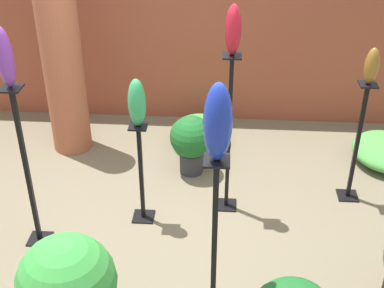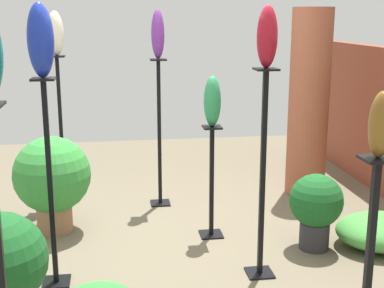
% 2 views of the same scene
% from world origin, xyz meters
% --- Properties ---
extents(ground_plane, '(8.00, 8.00, 0.00)m').
position_xyz_m(ground_plane, '(0.00, 0.00, 0.00)').
color(ground_plane, '#6B604C').
extents(brick_pillar, '(0.43, 0.43, 2.01)m').
position_xyz_m(brick_pillar, '(-1.17, 1.52, 1.01)').
color(brick_pillar, '#9E5138').
rests_on(brick_pillar, ground).
extents(pedestal_jade, '(0.20, 0.20, 1.00)m').
position_xyz_m(pedestal_jade, '(-0.16, 0.28, 0.45)').
color(pedestal_jade, black).
rests_on(pedestal_jade, ground).
extents(pedestal_violet, '(0.20, 0.20, 1.51)m').
position_xyz_m(pedestal_violet, '(-1.05, -0.10, 0.70)').
color(pedestal_violet, black).
rests_on(pedestal_violet, ground).
extents(pedestal_ruby, '(0.20, 0.20, 1.57)m').
position_xyz_m(pedestal_ruby, '(0.62, 0.52, 0.73)').
color(pedestal_ruby, black).
rests_on(pedestal_ruby, ground).
extents(pedestal_bronze, '(0.20, 0.20, 1.24)m').
position_xyz_m(pedestal_bronze, '(1.84, 0.75, 0.57)').
color(pedestal_bronze, black).
rests_on(pedestal_bronze, ground).
extents(pedestal_teal, '(0.20, 0.20, 1.53)m').
position_xyz_m(pedestal_teal, '(1.64, -1.15, 0.71)').
color(pedestal_teal, black).
rests_on(pedestal_teal, ground).
extents(pedestal_ivory, '(0.20, 0.20, 1.54)m').
position_xyz_m(pedestal_ivory, '(-1.31, -1.10, 0.71)').
color(pedestal_ivory, black).
rests_on(pedestal_ivory, ground).
extents(pedestal_cobalt, '(0.20, 0.20, 1.52)m').
position_xyz_m(pedestal_cobalt, '(0.54, -1.01, 0.71)').
color(pedestal_cobalt, black).
rests_on(pedestal_cobalt, ground).
extents(art_vase_jade, '(0.15, 0.15, 0.43)m').
position_xyz_m(art_vase_jade, '(-0.16, 0.28, 1.22)').
color(art_vase_jade, '#2D9356').
rests_on(art_vase_jade, pedestal_jade).
extents(art_vase_violet, '(0.12, 0.13, 0.48)m').
position_xyz_m(art_vase_violet, '(-1.05, -0.10, 1.75)').
color(art_vase_violet, '#6B2D8C').
rests_on(art_vase_violet, pedestal_violet).
extents(art_vase_ruby, '(0.13, 0.15, 0.43)m').
position_xyz_m(art_vase_ruby, '(0.62, 0.52, 1.79)').
color(art_vase_ruby, maroon).
rests_on(art_vase_ruby, pedestal_ruby).
extents(art_vase_bronze, '(0.13, 0.12, 0.34)m').
position_xyz_m(art_vase_bronze, '(1.84, 0.75, 1.41)').
color(art_vase_bronze, brown).
rests_on(art_vase_bronze, pedestal_bronze).
extents(art_vase_ivory, '(0.18, 0.17, 0.44)m').
position_xyz_m(art_vase_ivory, '(-1.31, -1.10, 1.75)').
color(art_vase_ivory, beige).
rests_on(art_vase_ivory, pedestal_ivory).
extents(art_vase_cobalt, '(0.17, 0.18, 0.50)m').
position_xyz_m(art_vase_cobalt, '(0.54, -1.01, 1.77)').
color(art_vase_cobalt, '#192D9E').
rests_on(art_vase_cobalt, pedestal_cobalt).
extents(potted_plant_front_right, '(0.45, 0.45, 0.65)m').
position_xyz_m(potted_plant_front_right, '(0.24, 1.10, 0.39)').
color(potted_plant_front_right, '#2D2D33').
rests_on(potted_plant_front_right, ground).
extents(potted_plant_mid_left, '(0.69, 0.69, 0.89)m').
position_xyz_m(potted_plant_mid_left, '(-0.46, -1.12, 0.51)').
color(potted_plant_mid_left, '#936B4C').
rests_on(potted_plant_mid_left, ground).
extents(foliage_bed_west, '(0.67, 0.81, 0.28)m').
position_xyz_m(foliage_bed_west, '(0.29, 1.69, 0.14)').
color(foliage_bed_west, '#479942').
rests_on(foliage_bed_west, ground).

